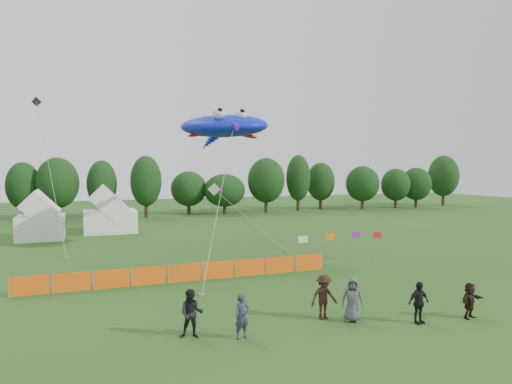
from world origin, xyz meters
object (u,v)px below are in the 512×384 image
object	(u,v)px
spectator_b	(192,314)
tent_left	(41,220)
spectator_f	(470,301)
spectator_c	(324,297)
spectator_a	(242,316)
spectator_e	(352,299)
spectator_d	(419,303)
tent_right	(110,214)
stingray_kite	(223,127)
barrier_fence	(184,273)

from	to	relation	value
spectator_b	tent_left	bearing A→B (deg)	123.23
spectator_b	spectator_f	xyz separation A→B (m)	(11.76, -2.08, -0.16)
tent_left	spectator_c	world-z (taller)	tent_left
spectator_c	spectator_a	bearing A→B (deg)	-169.15
spectator_e	spectator_c	bearing A→B (deg)	173.51
spectator_a	spectator_f	world-z (taller)	spectator_a
spectator_f	spectator_d	bearing A→B (deg)	159.54
spectator_f	tent_right	bearing A→B (deg)	96.92
tent_left	spectator_a	bearing A→B (deg)	-72.73
spectator_b	stingray_kite	xyz separation A→B (m)	(6.44, 17.07, 8.75)
barrier_fence	spectator_b	bearing A→B (deg)	-100.21
spectator_b	spectator_d	distance (m)	9.42
tent_left	spectator_f	distance (m)	36.34
spectator_c	spectator_e	size ratio (longest dim) A/B	1.03
spectator_d	spectator_c	bearing A→B (deg)	148.30
barrier_fence	spectator_d	xyz separation A→B (m)	(7.69, -10.46, 0.38)
barrier_fence	spectator_e	xyz separation A→B (m)	(5.23, -9.25, 0.44)
tent_right	spectator_f	xyz separation A→B (m)	(12.99, -33.31, -1.06)
spectator_a	spectator_d	distance (m)	7.54
spectator_c	stingray_kite	distance (m)	19.11
tent_right	spectator_b	world-z (taller)	tent_right
spectator_c	stingray_kite	bearing A→B (deg)	86.63
stingray_kite	spectator_b	bearing A→B (deg)	-110.66
stingray_kite	spectator_a	bearing A→B (deg)	-104.62
tent_right	spectator_d	world-z (taller)	tent_right
spectator_b	spectator_e	world-z (taller)	spectator_e
spectator_c	stingray_kite	world-z (taller)	stingray_kite
tent_left	spectator_b	bearing A→B (deg)	-75.56
tent_right	barrier_fence	distance (m)	22.79
spectator_c	spectator_f	xyz separation A→B (m)	(5.96, -2.17, -0.19)
tent_left	spectator_d	bearing A→B (deg)	-61.43
spectator_b	spectator_f	size ratio (longest dim) A/B	1.21
spectator_b	spectator_d	size ratio (longest dim) A/B	1.06
spectator_d	spectator_e	distance (m)	2.73
spectator_b	spectator_f	distance (m)	11.95
spectator_b	spectator_c	distance (m)	5.81
tent_left	barrier_fence	distance (m)	22.07
spectator_c	spectator_f	distance (m)	6.34
spectator_b	spectator_e	distance (m)	6.82
barrier_fence	spectator_c	distance (m)	9.57
spectator_c	spectator_e	bearing A→B (deg)	-36.34
spectator_a	stingray_kite	xyz separation A→B (m)	(4.66, 17.85, 8.83)
spectator_a	spectator_d	size ratio (longest dim) A/B	0.98
barrier_fence	tent_left	bearing A→B (deg)	114.01
spectator_e	stingray_kite	bearing A→B (deg)	119.74
tent_right	tent_left	bearing A→B (deg)	-158.29
spectator_b	spectator_c	bearing A→B (deg)	19.62
tent_left	spectator_e	distance (m)	32.64
tent_right	spectator_f	distance (m)	35.77
tent_left	stingray_kite	xyz separation A→B (m)	(13.85, -11.70, 7.87)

